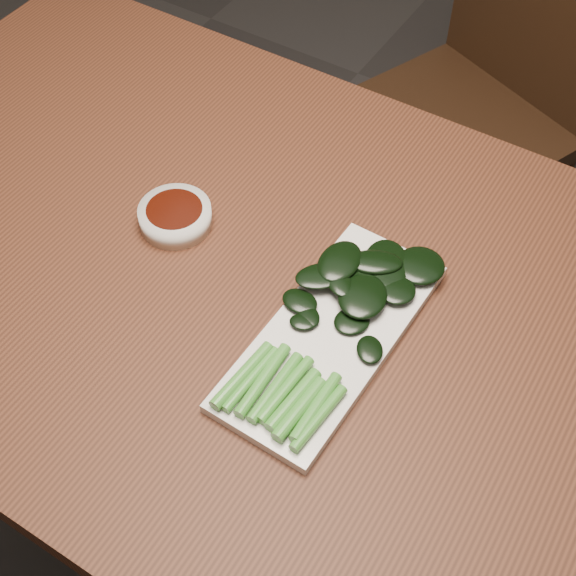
{
  "coord_description": "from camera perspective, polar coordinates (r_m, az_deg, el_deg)",
  "views": [
    {
      "loc": [
        0.34,
        -0.52,
        1.53
      ],
      "look_at": [
        0.02,
        -0.0,
        0.76
      ],
      "focal_mm": 50.0,
      "sensor_mm": 36.0,
      "label": 1
    }
  ],
  "objects": [
    {
      "name": "ground",
      "position": [
        1.66,
        -0.59,
        -16.03
      ],
      "size": [
        6.0,
        6.0,
        0.0
      ],
      "primitive_type": "plane",
      "color": "#2C2A2A",
      "rests_on": "ground"
    },
    {
      "name": "table",
      "position": [
        1.06,
        -0.89,
        -2.07
      ],
      "size": [
        1.4,
        0.8,
        0.75
      ],
      "color": "#492415",
      "rests_on": "ground"
    },
    {
      "name": "chair_far",
      "position": [
        1.74,
        13.54,
        13.27
      ],
      "size": [
        0.54,
        0.54,
        0.89
      ],
      "rotation": [
        0.0,
        0.0,
        -0.4
      ],
      "color": "black",
      "rests_on": "ground"
    },
    {
      "name": "sauce_bowl",
      "position": [
        1.07,
        -8.02,
        5.09
      ],
      "size": [
        0.1,
        0.1,
        0.03
      ],
      "color": "silver",
      "rests_on": "table"
    },
    {
      "name": "serving_plate",
      "position": [
        0.95,
        3.08,
        -3.41
      ],
      "size": [
        0.15,
        0.33,
        0.01
      ],
      "rotation": [
        0.0,
        0.0,
        -0.03
      ],
      "color": "silver",
      "rests_on": "table"
    },
    {
      "name": "gai_lan",
      "position": [
        0.95,
        3.71,
        -1.71
      ],
      "size": [
        0.16,
        0.33,
        0.02
      ],
      "color": "#479533",
      "rests_on": "serving_plate"
    }
  ]
}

